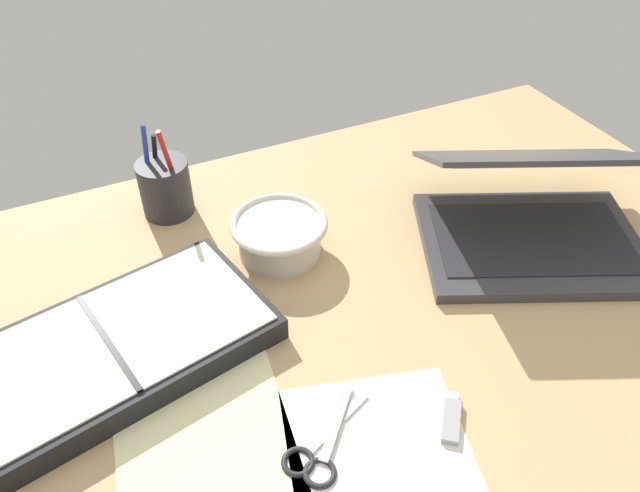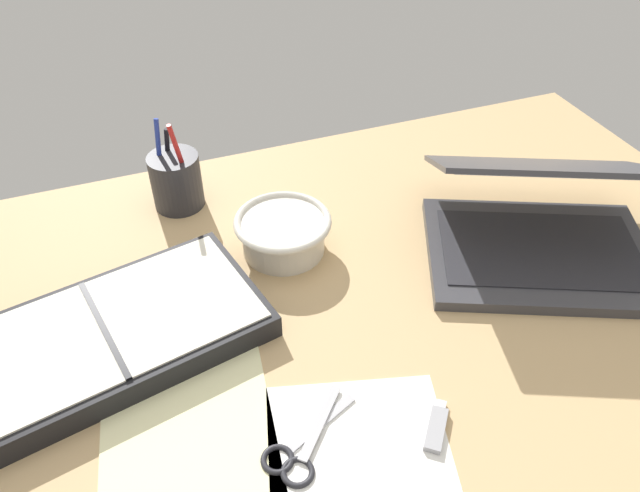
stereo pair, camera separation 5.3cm
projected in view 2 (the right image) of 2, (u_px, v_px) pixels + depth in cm
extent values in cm
cube|color=tan|center=(354.00, 337.00, 86.19)|extent=(140.00, 100.00, 2.00)
cube|color=#38383D|center=(538.00, 254.00, 96.65)|extent=(41.12, 36.32, 1.80)
cube|color=#232328|center=(540.00, 249.00, 95.99)|extent=(34.59, 28.35, 0.24)
cube|color=#38383D|center=(547.00, 167.00, 93.94)|extent=(40.09, 33.97, 12.40)
cube|color=silver|center=(547.00, 170.00, 93.77)|extent=(36.62, 30.68, 10.81)
cylinder|color=silver|center=(283.00, 236.00, 97.06)|extent=(12.84, 12.84, 5.58)
torus|color=silver|center=(283.00, 221.00, 95.24)|extent=(15.11, 15.11, 1.21)
cylinder|color=#28282D|center=(176.00, 181.00, 104.97)|extent=(8.50, 8.50, 9.52)
cylinder|color=black|center=(168.00, 162.00, 104.85)|extent=(2.12, 1.13, 12.42)
cylinder|color=#233899|center=(160.00, 162.00, 103.01)|extent=(2.42, 3.45, 14.48)
cylinder|color=#B21E1E|center=(182.00, 164.00, 101.18)|extent=(3.13, 2.29, 15.86)
cube|color=black|center=(107.00, 338.00, 82.37)|extent=(44.71, 29.67, 3.58)
cube|color=silver|center=(24.00, 361.00, 77.01)|extent=(22.83, 23.07, 0.30)
cube|color=silver|center=(175.00, 299.00, 85.22)|extent=(22.83, 23.07, 0.30)
cube|color=black|center=(103.00, 328.00, 81.02)|extent=(4.89, 19.21, 0.30)
cube|color=#B7B7BC|center=(320.00, 422.00, 73.98)|extent=(8.23, 8.87, 0.30)
cube|color=#B7B7BC|center=(320.00, 424.00, 74.17)|extent=(10.46, 5.48, 0.30)
torus|color=#232328|center=(298.00, 472.00, 69.42)|extent=(3.90, 3.90, 0.70)
torus|color=#232328|center=(277.00, 460.00, 70.60)|extent=(3.90, 3.90, 0.70)
cube|color=white|center=(365.00, 487.00, 68.30)|extent=(27.70, 33.06, 0.16)
cube|color=#F4EFB2|center=(188.00, 434.00, 73.38)|extent=(23.10, 26.04, 0.16)
cube|color=#99999E|center=(436.00, 430.00, 73.32)|extent=(5.29, 5.95, 1.00)
cube|color=silver|center=(441.00, 405.00, 75.92)|extent=(1.69, 1.69, 0.60)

